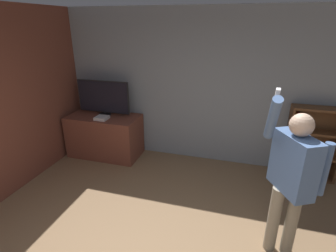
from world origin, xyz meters
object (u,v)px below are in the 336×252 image
at_px(television, 103,98).
at_px(waste_bin, 303,179).
at_px(person, 292,174).
at_px(bookshelf, 307,144).
at_px(game_console, 102,118).

distance_m(television, waste_bin, 3.64).
bearing_deg(person, television, -146.73).
relative_size(bookshelf, person, 0.64).
relative_size(television, person, 0.53).
xyz_separation_m(game_console, waste_bin, (3.44, -0.04, -0.64)).
height_order(television, game_console, television).
bearing_deg(game_console, television, 105.07).
relative_size(game_console, person, 0.12).
distance_m(game_console, waste_bin, 3.50).
bearing_deg(television, waste_bin, -4.32).
distance_m(television, person, 3.45).
bearing_deg(game_console, waste_bin, -0.66).
bearing_deg(waste_bin, game_console, 179.34).
bearing_deg(bookshelf, game_console, -173.79).
height_order(person, waste_bin, person).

